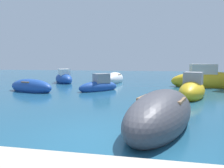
% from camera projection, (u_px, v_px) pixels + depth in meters
% --- Properties ---
extents(ground, '(80.00, 80.00, 0.00)m').
position_uv_depth(ground, '(107.00, 139.00, 5.67)').
color(ground, '#1E5170').
extents(moored_boat_0, '(6.06, 1.93, 2.28)m').
position_uv_depth(moored_boat_0, '(208.00, 80.00, 16.97)').
color(moored_boat_0, gold).
rests_on(moored_boat_0, ground).
extents(moored_boat_1, '(4.00, 2.36, 1.15)m').
position_uv_depth(moored_boat_1, '(31.00, 87.00, 14.51)').
color(moored_boat_1, '#1E479E').
rests_on(moored_boat_1, ground).
extents(moored_boat_2, '(3.20, 3.49, 1.66)m').
position_uv_depth(moored_boat_2, '(64.00, 79.00, 20.34)').
color(moored_boat_2, '#1E479E').
rests_on(moored_boat_2, ground).
extents(moored_boat_3, '(2.05, 4.10, 1.32)m').
position_uv_depth(moored_boat_3, '(114.00, 79.00, 20.66)').
color(moored_boat_3, white).
rests_on(moored_boat_3, ground).
extents(moored_boat_6, '(2.50, 3.87, 1.77)m').
position_uv_depth(moored_boat_6, '(192.00, 90.00, 12.14)').
color(moored_boat_6, gold).
rests_on(moored_boat_6, ground).
extents(moored_boat_7, '(3.14, 5.15, 1.55)m').
position_uv_depth(moored_boat_7, '(161.00, 114.00, 6.66)').
color(moored_boat_7, '#3F3F47').
rests_on(moored_boat_7, ground).
extents(moored_boat_8, '(2.94, 2.96, 1.45)m').
position_uv_depth(moored_boat_8, '(99.00, 86.00, 14.87)').
color(moored_boat_8, '#1E479E').
rests_on(moored_boat_8, ground).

